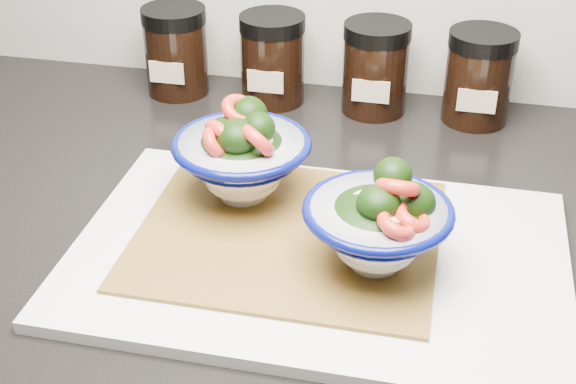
% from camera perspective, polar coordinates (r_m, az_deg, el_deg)
% --- Properties ---
extents(countertop, '(3.50, 0.60, 0.04)m').
position_cam_1_polar(countertop, '(0.83, 3.09, -2.50)').
color(countertop, black).
rests_on(countertop, cabinet).
extents(cutting_board, '(0.45, 0.30, 0.01)m').
position_cam_1_polar(cutting_board, '(0.74, 2.15, -4.61)').
color(cutting_board, silver).
rests_on(cutting_board, countertop).
extents(bamboo_mat, '(0.28, 0.24, 0.00)m').
position_cam_1_polar(bamboo_mat, '(0.76, 0.00, -2.96)').
color(bamboo_mat, olive).
rests_on(bamboo_mat, cutting_board).
extents(bowl_left, '(0.14, 0.14, 0.10)m').
position_cam_1_polar(bowl_left, '(0.79, -3.32, 2.56)').
color(bowl_left, white).
rests_on(bowl_left, bamboo_mat).
extents(bowl_right, '(0.13, 0.13, 0.10)m').
position_cam_1_polar(bowl_right, '(0.70, 6.53, -2.29)').
color(bowl_right, white).
rests_on(bowl_right, bamboo_mat).
extents(spice_jar_a, '(0.08, 0.08, 0.11)m').
position_cam_1_polar(spice_jar_a, '(1.05, -7.97, 9.93)').
color(spice_jar_a, black).
rests_on(spice_jar_a, countertop).
extents(spice_jar_b, '(0.08, 0.08, 0.11)m').
position_cam_1_polar(spice_jar_b, '(1.02, -1.10, 9.44)').
color(spice_jar_b, black).
rests_on(spice_jar_b, countertop).
extents(spice_jar_c, '(0.08, 0.08, 0.11)m').
position_cam_1_polar(spice_jar_c, '(1.00, 6.24, 8.77)').
color(spice_jar_c, black).
rests_on(spice_jar_c, countertop).
extents(spice_jar_d, '(0.08, 0.08, 0.11)m').
position_cam_1_polar(spice_jar_d, '(0.99, 13.42, 7.97)').
color(spice_jar_d, black).
rests_on(spice_jar_d, countertop).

